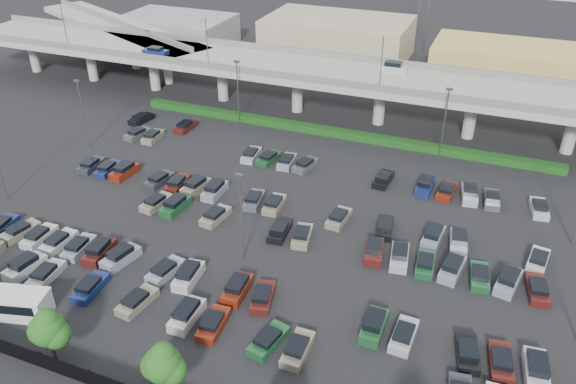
# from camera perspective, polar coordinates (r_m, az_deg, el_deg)

# --- Properties ---
(ground) EXTENTS (280.00, 280.00, 0.00)m
(ground) POSITION_cam_1_polar(r_m,az_deg,el_deg) (66.98, -1.60, -2.78)
(ground) COLOR black
(overpass) EXTENTS (150.00, 13.00, 15.80)m
(overpass) POSITION_cam_1_polar(r_m,az_deg,el_deg) (91.20, 6.24, 11.43)
(overpass) COLOR gray
(overpass) RESTS_ON ground
(on_ramp) EXTENTS (50.93, 30.13, 8.80)m
(on_ramp) POSITION_cam_1_polar(r_m,az_deg,el_deg) (123.72, -16.80, 15.52)
(on_ramp) COLOR gray
(on_ramp) RESTS_ON ground
(hedge) EXTENTS (66.00, 1.60, 1.10)m
(hedge) POSITION_cam_1_polar(r_m,az_deg,el_deg) (87.32, 4.85, 6.04)
(hedge) COLOR #143C11
(hedge) RESTS_ON ground
(tree_row) EXTENTS (65.07, 3.66, 5.94)m
(tree_row) POSITION_cam_1_polar(r_m,az_deg,el_deg) (46.92, -14.12, -16.16)
(tree_row) COLOR #332316
(tree_row) RESTS_ON ground
(shuttle_bus) EXTENTS (8.29, 4.60, 2.53)m
(shuttle_bus) POSITION_cam_1_polar(r_m,az_deg,el_deg) (59.55, -26.63, -9.98)
(shuttle_bus) COLOR silver
(shuttle_bus) RESTS_ON ground
(parked_cars) EXTENTS (62.99, 41.65, 1.67)m
(parked_cars) POSITION_cam_1_polar(r_m,az_deg,el_deg) (63.51, -2.76, -4.25)
(parked_cars) COLOR silver
(parked_cars) RESTS_ON ground
(light_poles) EXTENTS (66.90, 48.38, 10.30)m
(light_poles) POSITION_cam_1_polar(r_m,az_deg,el_deg) (66.86, -4.27, 3.29)
(light_poles) COLOR #46464A
(light_poles) RESTS_ON ground
(distant_buildings) EXTENTS (138.00, 24.00, 9.00)m
(distant_buildings) POSITION_cam_1_polar(r_m,az_deg,el_deg) (118.14, 16.37, 13.31)
(distant_buildings) COLOR gray
(distant_buildings) RESTS_ON ground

